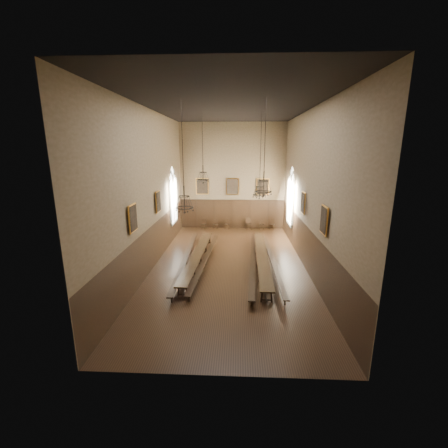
# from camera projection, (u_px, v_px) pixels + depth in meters

# --- Properties ---
(floor) EXTENTS (9.00, 18.00, 0.02)m
(floor) POSITION_uv_depth(u_px,v_px,m) (229.00, 266.00, 17.97)
(floor) COLOR black
(floor) RESTS_ON ground
(ceiling) EXTENTS (9.00, 18.00, 0.02)m
(ceiling) POSITION_uv_depth(u_px,v_px,m) (230.00, 106.00, 15.78)
(ceiling) COLOR black
(ceiling) RESTS_ON ground
(wall_back) EXTENTS (9.00, 0.02, 9.00)m
(wall_back) POSITION_uv_depth(u_px,v_px,m) (232.00, 177.00, 25.61)
(wall_back) COLOR #756048
(wall_back) RESTS_ON ground
(wall_front) EXTENTS (9.00, 0.02, 9.00)m
(wall_front) POSITION_uv_depth(u_px,v_px,m) (220.00, 236.00, 8.14)
(wall_front) COLOR #756048
(wall_front) RESTS_ON ground
(wall_left) EXTENTS (0.02, 18.00, 9.00)m
(wall_left) POSITION_uv_depth(u_px,v_px,m) (151.00, 191.00, 17.08)
(wall_left) COLOR #756048
(wall_left) RESTS_ON ground
(wall_right) EXTENTS (0.02, 18.00, 9.00)m
(wall_right) POSITION_uv_depth(u_px,v_px,m) (310.00, 192.00, 16.67)
(wall_right) COLOR #756048
(wall_right) RESTS_ON ground
(wainscot_panelling) EXTENTS (9.00, 18.00, 2.50)m
(wainscot_panelling) POSITION_uv_depth(u_px,v_px,m) (229.00, 246.00, 17.66)
(wainscot_panelling) COLOR black
(wainscot_panelling) RESTS_ON floor
(table_left) EXTENTS (1.00, 9.10, 0.71)m
(table_left) POSITION_uv_depth(u_px,v_px,m) (198.00, 259.00, 18.06)
(table_left) COLOR black
(table_left) RESTS_ON floor
(table_right) EXTENTS (0.88, 9.52, 0.74)m
(table_right) POSITION_uv_depth(u_px,v_px,m) (262.00, 261.00, 17.76)
(table_right) COLOR black
(table_right) RESTS_ON floor
(bench_left_outer) EXTENTS (0.60, 10.39, 0.47)m
(bench_left_outer) POSITION_uv_depth(u_px,v_px,m) (186.00, 259.00, 18.24)
(bench_left_outer) COLOR black
(bench_left_outer) RESTS_ON floor
(bench_left_inner) EXTENTS (0.89, 9.79, 0.44)m
(bench_left_inner) POSITION_uv_depth(u_px,v_px,m) (205.00, 261.00, 18.04)
(bench_left_inner) COLOR black
(bench_left_inner) RESTS_ON floor
(bench_right_inner) EXTENTS (0.93, 10.56, 0.48)m
(bench_right_inner) POSITION_uv_depth(u_px,v_px,m) (253.00, 261.00, 17.97)
(bench_right_inner) COLOR black
(bench_right_inner) RESTS_ON floor
(bench_right_outer) EXTENTS (0.43, 9.58, 0.43)m
(bench_right_outer) POSITION_uv_depth(u_px,v_px,m) (273.00, 263.00, 17.65)
(bench_right_outer) COLOR black
(bench_right_outer) RESTS_ON floor
(chair_1) EXTENTS (0.48, 0.48, 0.86)m
(chair_1) POSITION_uv_depth(u_px,v_px,m) (204.00, 226.00, 26.26)
(chair_1) COLOR black
(chair_1) RESTS_ON floor
(chair_2) EXTENTS (0.44, 0.44, 0.87)m
(chair_2) POSITION_uv_depth(u_px,v_px,m) (215.00, 226.00, 26.18)
(chair_2) COLOR black
(chair_2) RESTS_ON floor
(chair_3) EXTENTS (0.46, 0.46, 0.89)m
(chair_3) POSITION_uv_depth(u_px,v_px,m) (227.00, 226.00, 26.23)
(chair_3) COLOR black
(chair_3) RESTS_ON floor
(chair_5) EXTENTS (0.54, 0.54, 1.02)m
(chair_5) POSITION_uv_depth(u_px,v_px,m) (249.00, 226.00, 26.04)
(chair_5) COLOR black
(chair_5) RESTS_ON floor
(chair_6) EXTENTS (0.47, 0.47, 0.96)m
(chair_6) POSITION_uv_depth(u_px,v_px,m) (262.00, 226.00, 26.00)
(chair_6) COLOR black
(chair_6) RESTS_ON floor
(chair_7) EXTENTS (0.54, 0.54, 0.97)m
(chair_7) POSITION_uv_depth(u_px,v_px,m) (272.00, 226.00, 26.00)
(chair_7) COLOR black
(chair_7) RESTS_ON floor
(chandelier_back_left) EXTENTS (0.75, 0.75, 4.23)m
(chandelier_back_left) POSITION_uv_depth(u_px,v_px,m) (203.00, 175.00, 18.94)
(chandelier_back_left) COLOR black
(chandelier_back_left) RESTS_ON ceiling
(chandelier_back_right) EXTENTS (0.82, 0.82, 5.16)m
(chandelier_back_right) POSITION_uv_depth(u_px,v_px,m) (259.00, 189.00, 18.88)
(chandelier_back_right) COLOR black
(chandelier_back_right) RESTS_ON ceiling
(chandelier_front_left) EXTENTS (0.87, 0.87, 5.13)m
(chandelier_front_left) POSITION_uv_depth(u_px,v_px,m) (184.00, 201.00, 14.54)
(chandelier_front_left) COLOR black
(chandelier_front_left) RESTS_ON ceiling
(chandelier_front_right) EXTENTS (0.77, 0.77, 4.26)m
(chandelier_front_right) POSITION_uv_depth(u_px,v_px,m) (264.00, 185.00, 13.91)
(chandelier_front_right) COLOR black
(chandelier_front_right) RESTS_ON ceiling
(portrait_back_0) EXTENTS (1.10, 0.12, 1.40)m
(portrait_back_0) POSITION_uv_depth(u_px,v_px,m) (202.00, 186.00, 25.79)
(portrait_back_0) COLOR gold
(portrait_back_0) RESTS_ON wall_back
(portrait_back_1) EXTENTS (1.10, 0.12, 1.40)m
(portrait_back_1) POSITION_uv_depth(u_px,v_px,m) (232.00, 186.00, 25.67)
(portrait_back_1) COLOR gold
(portrait_back_1) RESTS_ON wall_back
(portrait_back_2) EXTENTS (1.10, 0.12, 1.40)m
(portrait_back_2) POSITION_uv_depth(u_px,v_px,m) (263.00, 187.00, 25.56)
(portrait_back_2) COLOR gold
(portrait_back_2) RESTS_ON wall_back
(portrait_left_0) EXTENTS (0.12, 1.00, 1.30)m
(portrait_left_0) POSITION_uv_depth(u_px,v_px,m) (158.00, 202.00, 18.24)
(portrait_left_0) COLOR gold
(portrait_left_0) RESTS_ON wall_left
(portrait_left_1) EXTENTS (0.12, 1.00, 1.30)m
(portrait_left_1) POSITION_uv_depth(u_px,v_px,m) (133.00, 218.00, 13.87)
(portrait_left_1) COLOR gold
(portrait_left_1) RESTS_ON wall_left
(portrait_right_0) EXTENTS (0.12, 1.00, 1.30)m
(portrait_right_0) POSITION_uv_depth(u_px,v_px,m) (303.00, 203.00, 17.84)
(portrait_right_0) COLOR gold
(portrait_right_0) RESTS_ON wall_right
(portrait_right_1) EXTENTS (0.12, 1.00, 1.30)m
(portrait_right_1) POSITION_uv_depth(u_px,v_px,m) (324.00, 220.00, 13.48)
(portrait_right_1) COLOR gold
(portrait_right_1) RESTS_ON wall_right
(window_right) EXTENTS (0.20, 2.20, 4.60)m
(window_right) POSITION_uv_depth(u_px,v_px,m) (291.00, 196.00, 22.27)
(window_right) COLOR white
(window_right) RESTS_ON wall_right
(window_left) EXTENTS (0.20, 2.20, 4.60)m
(window_left) POSITION_uv_depth(u_px,v_px,m) (173.00, 195.00, 22.67)
(window_left) COLOR white
(window_left) RESTS_ON wall_left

